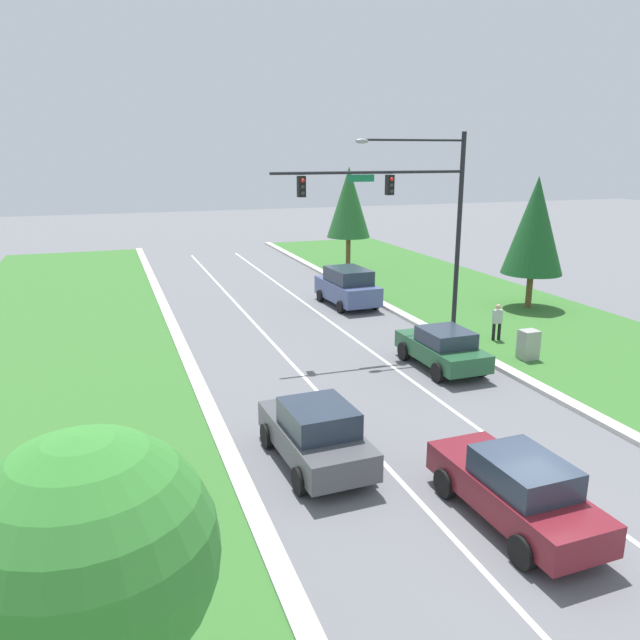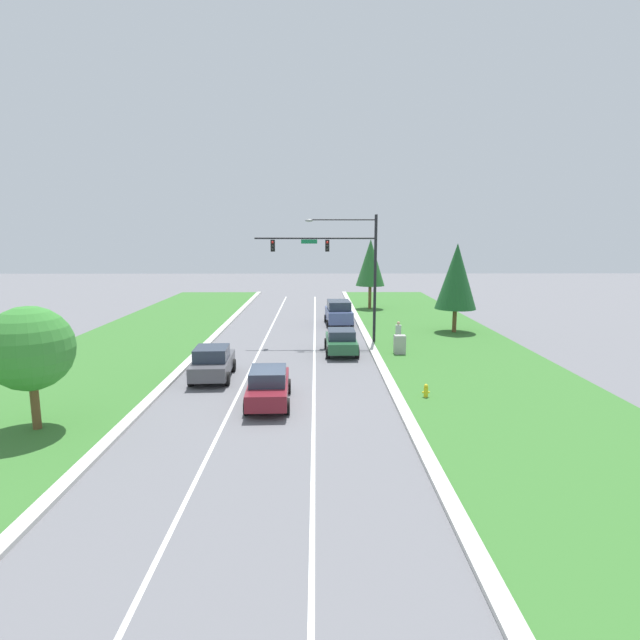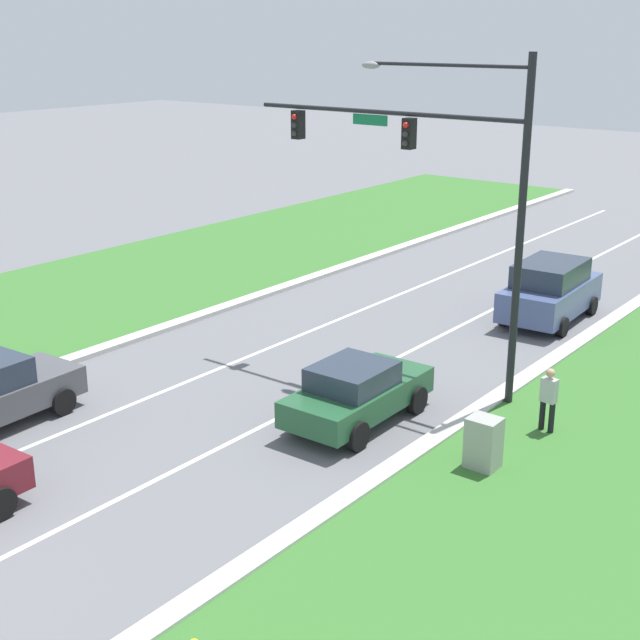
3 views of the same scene
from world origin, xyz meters
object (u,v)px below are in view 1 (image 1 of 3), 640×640
at_px(slate_blue_suv, 348,287).
at_px(burgundy_sedan, 516,489).
at_px(conifer_far_right_tree, 535,226).
at_px(conifer_near_right_tree, 349,203).
at_px(oak_near_left_tree, 91,556).
at_px(utility_cabinet, 528,346).
at_px(pedestrian, 497,321).
at_px(graphite_sedan, 316,434).
at_px(forest_sedan, 442,348).
at_px(traffic_signal_mast, 412,207).

bearing_deg(slate_blue_suv, burgundy_sedan, -104.06).
height_order(burgundy_sedan, conifer_far_right_tree, conifer_far_right_tree).
xyz_separation_m(conifer_near_right_tree, oak_near_left_tree, (-16.32, -32.45, -1.54)).
xyz_separation_m(burgundy_sedan, conifer_far_right_tree, (12.85, 16.54, 3.56)).
height_order(utility_cabinet, conifer_far_right_tree, conifer_far_right_tree).
xyz_separation_m(pedestrian, conifer_far_right_tree, (5.11, 4.55, 3.46)).
relative_size(slate_blue_suv, graphite_sedan, 1.05).
bearing_deg(pedestrian, slate_blue_suv, -58.04).
bearing_deg(forest_sedan, conifer_far_right_tree, 36.06).
bearing_deg(pedestrian, conifer_near_right_tree, -81.57).
bearing_deg(graphite_sedan, conifer_far_right_tree, 34.92).
xyz_separation_m(forest_sedan, pedestrian, (4.02, 2.29, 0.12)).
relative_size(utility_cabinet, pedestrian, 0.74).
bearing_deg(conifer_near_right_tree, graphite_sedan, -113.41).
height_order(forest_sedan, utility_cabinet, forest_sedan).
distance_m(graphite_sedan, conifer_near_right_tree, 27.91).
bearing_deg(slate_blue_suv, conifer_near_right_tree, 65.36).
relative_size(burgundy_sedan, forest_sedan, 1.08).
height_order(graphite_sedan, pedestrian, graphite_sedan).
bearing_deg(forest_sedan, slate_blue_suv, 87.47).
distance_m(forest_sedan, pedestrian, 4.63).
relative_size(traffic_signal_mast, conifer_far_right_tree, 1.28).
relative_size(conifer_near_right_tree, conifer_far_right_tree, 1.03).
bearing_deg(conifer_far_right_tree, traffic_signal_mast, -158.62).
bearing_deg(conifer_far_right_tree, slate_blue_suv, 156.45).
bearing_deg(forest_sedan, graphite_sedan, -142.12).
relative_size(traffic_signal_mast, utility_cabinet, 7.07).
bearing_deg(pedestrian, burgundy_sedan, 65.28).
bearing_deg(oak_near_left_tree, pedestrian, 42.48).
relative_size(graphite_sedan, conifer_far_right_tree, 0.64).
relative_size(traffic_signal_mast, oak_near_left_tree, 1.83).
relative_size(graphite_sedan, conifer_near_right_tree, 0.62).
distance_m(forest_sedan, conifer_far_right_tree, 11.96).
xyz_separation_m(pedestrian, conifer_near_right_tree, (-0.08, 17.43, 3.84)).
bearing_deg(conifer_near_right_tree, oak_near_left_tree, -116.70).
bearing_deg(slate_blue_suv, graphite_sedan, -117.10).
distance_m(conifer_near_right_tree, oak_near_left_tree, 36.35).
bearing_deg(traffic_signal_mast, conifer_far_right_tree, 21.38).
relative_size(burgundy_sedan, conifer_near_right_tree, 0.65).
bearing_deg(burgundy_sedan, slate_blue_suv, 76.73).
height_order(utility_cabinet, pedestrian, pedestrian).
distance_m(burgundy_sedan, pedestrian, 14.27).
distance_m(graphite_sedan, conifer_far_right_tree, 20.73).
height_order(conifer_near_right_tree, oak_near_left_tree, conifer_near_right_tree).
height_order(traffic_signal_mast, pedestrian, traffic_signal_mast).
xyz_separation_m(graphite_sedan, forest_sedan, (7.04, 5.64, -0.05)).
relative_size(slate_blue_suv, oak_near_left_tree, 0.95).
bearing_deg(pedestrian, traffic_signal_mast, -7.43).
height_order(graphite_sedan, conifer_far_right_tree, conifer_far_right_tree).
relative_size(traffic_signal_mast, pedestrian, 5.25).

